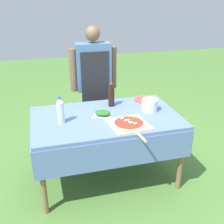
# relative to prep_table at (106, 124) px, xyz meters

# --- Properties ---
(ground_plane) EXTENTS (12.00, 12.00, 0.00)m
(ground_plane) POSITION_rel_prep_table_xyz_m (0.00, 0.00, -0.65)
(ground_plane) COLOR #517F38
(prep_table) EXTENTS (1.48, 0.90, 0.73)m
(prep_table) POSITION_rel_prep_table_xyz_m (0.00, 0.00, 0.00)
(prep_table) COLOR #607AB7
(prep_table) RESTS_ON ground
(person_cook) EXTENTS (0.57, 0.19, 1.52)m
(person_cook) POSITION_rel_prep_table_xyz_m (0.04, 0.75, 0.25)
(person_cook) COLOR #70604C
(person_cook) RESTS_ON ground
(pizza_on_peel) EXTENTS (0.38, 0.54, 0.05)m
(pizza_on_peel) POSITION_rel_prep_table_xyz_m (0.16, -0.25, 0.10)
(pizza_on_peel) COLOR #D1B27F
(pizza_on_peel) RESTS_ON prep_table
(oil_bottle) EXTENTS (0.07, 0.07, 0.26)m
(oil_bottle) POSITION_rel_prep_table_xyz_m (0.13, 0.25, 0.19)
(oil_bottle) COLOR black
(oil_bottle) RESTS_ON prep_table
(water_bottle) EXTENTS (0.07, 0.07, 0.27)m
(water_bottle) POSITION_rel_prep_table_xyz_m (-0.45, -0.03, 0.21)
(water_bottle) COLOR silver
(water_bottle) RESTS_ON prep_table
(herb_container) EXTENTS (0.23, 0.21, 0.06)m
(herb_container) POSITION_rel_prep_table_xyz_m (-0.03, 0.02, 0.11)
(herb_container) COLOR silver
(herb_container) RESTS_ON prep_table
(mixing_tub) EXTENTS (0.17, 0.17, 0.12)m
(mixing_tub) POSITION_rel_prep_table_xyz_m (0.48, 0.02, 0.15)
(mixing_tub) COLOR silver
(mixing_tub) RESTS_ON prep_table
(plate_stack) EXTENTS (0.23, 0.23, 0.02)m
(plate_stack) POSITION_rel_prep_table_xyz_m (0.53, 0.31, 0.10)
(plate_stack) COLOR #DB4C42
(plate_stack) RESTS_ON prep_table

